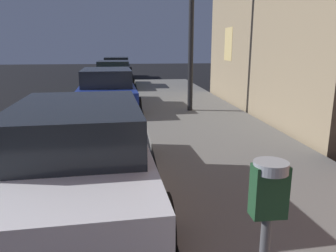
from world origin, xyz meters
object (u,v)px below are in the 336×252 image
parking_meter (267,220)px  car_green (114,75)px  car_black (117,68)px  car_white (80,154)px  car_blue (107,90)px

parking_meter → car_green: parking_meter is taller
car_green → car_black: same height
car_white → car_green: (-0.00, 12.95, -0.02)m
car_blue → car_green: size_ratio=1.05×
car_white → car_blue: 6.83m
car_white → car_green: bearing=90.0°
car_blue → car_green: same height
car_black → car_white: bearing=-90.0°
car_blue → car_green: bearing=90.0°
car_white → car_blue: same height
parking_meter → car_black: bearing=93.8°
car_white → car_black: (-0.00, 19.00, -0.00)m
parking_meter → car_white: bearing=116.8°
car_blue → car_black: same height
parking_meter → car_white: 3.22m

